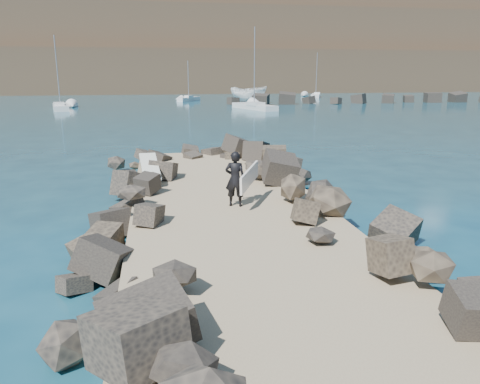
% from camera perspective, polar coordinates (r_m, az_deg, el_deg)
% --- Properties ---
extents(ground, '(800.00, 800.00, 0.00)m').
position_cam_1_polar(ground, '(13.98, -0.72, -4.96)').
color(ground, '#0F384C').
rests_on(ground, ground).
extents(jetty, '(6.00, 26.00, 0.60)m').
position_cam_1_polar(jetty, '(12.03, 0.84, -6.72)').
color(jetty, '#8C7759').
rests_on(jetty, ground).
extents(riprap_left, '(2.60, 22.00, 1.00)m').
position_cam_1_polar(riprap_left, '(12.26, -13.11, -5.70)').
color(riprap_left, black).
rests_on(riprap_left, ground).
extents(riprap_right, '(2.60, 22.00, 1.00)m').
position_cam_1_polar(riprap_right, '(13.23, 12.88, -4.18)').
color(riprap_right, black).
rests_on(riprap_right, ground).
extents(breakwater_secondary, '(52.00, 4.00, 1.20)m').
position_cam_1_polar(breakwater_secondary, '(77.60, 18.83, 10.67)').
color(breakwater_secondary, black).
rests_on(breakwater_secondary, ground).
extents(headland, '(360.00, 140.00, 32.00)m').
position_cam_1_polar(headland, '(173.81, -6.41, 18.06)').
color(headland, '#2D4919').
rests_on(headland, ground).
extents(surfboard_resting, '(0.86, 2.61, 0.09)m').
position_cam_1_polar(surfboard_resting, '(18.15, -10.92, 2.72)').
color(surfboard_resting, silver).
rests_on(surfboard_resting, riprap_left).
extents(boat_imported, '(6.47, 6.44, 2.56)m').
position_cam_1_polar(boat_imported, '(74.56, 1.06, 11.82)').
color(boat_imported, white).
rests_on(boat_imported, ground).
extents(surfer_with_board, '(1.29, 1.95, 1.71)m').
position_cam_1_polar(surfer_with_board, '(14.35, -0.34, 1.64)').
color(surfer_with_board, black).
rests_on(surfer_with_board, jetty).
extents(sailboat_c, '(4.56, 8.79, 10.25)m').
position_cam_1_polar(sailboat_c, '(61.12, 1.75, 10.37)').
color(sailboat_c, silver).
rests_on(sailboat_c, ground).
extents(sailboat_d, '(3.94, 6.95, 8.32)m').
position_cam_1_polar(sailboat_d, '(91.87, 9.23, 11.54)').
color(sailboat_d, silver).
rests_on(sailboat_d, ground).
extents(sailboat_b, '(4.15, 4.93, 6.59)m').
position_cam_1_polar(sailboat_b, '(78.98, -6.26, 11.20)').
color(sailboat_b, silver).
rests_on(sailboat_b, ground).
extents(sailboat_a, '(3.31, 7.90, 9.23)m').
position_cam_1_polar(sailboat_a, '(64.66, -21.05, 9.66)').
color(sailboat_a, silver).
rests_on(sailboat_a, ground).
extents(sailboat_f, '(2.72, 5.06, 6.23)m').
position_cam_1_polar(sailboat_f, '(116.72, 8.94, 12.12)').
color(sailboat_f, silver).
rests_on(sailboat_f, ground).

